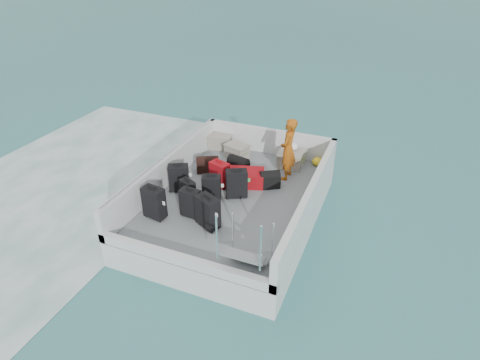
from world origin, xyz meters
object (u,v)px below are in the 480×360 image
(suitcase_1, at_px, (188,192))
(suitcase_5, at_px, (220,174))
(suitcase_2, at_px, (179,178))
(suitcase_3, at_px, (191,203))
(crate_0, at_px, (220,142))
(crate_2, at_px, (292,157))
(suitcase_7, at_px, (237,184))
(suitcase_6, at_px, (208,212))
(crate_1, at_px, (237,152))
(suitcase_8, at_px, (246,178))
(crate_3, at_px, (289,161))
(suitcase_4, at_px, (211,188))
(passenger, at_px, (288,149))
(suitcase_0, at_px, (154,203))

(suitcase_1, xyz_separation_m, suitcase_5, (0.35, 0.92, 0.03))
(suitcase_2, distance_m, suitcase_3, 1.10)
(suitcase_5, xyz_separation_m, crate_0, (-0.85, 1.88, -0.12))
(suitcase_1, relative_size, crate_2, 0.94)
(suitcase_7, bearing_deg, suitcase_6, -123.48)
(suitcase_2, bearing_deg, crate_1, 47.47)
(suitcase_8, relative_size, crate_2, 1.47)
(suitcase_2, height_order, crate_3, suitcase_2)
(suitcase_2, height_order, suitcase_5, suitcase_2)
(crate_0, bearing_deg, suitcase_1, -79.86)
(suitcase_3, height_order, suitcase_8, suitcase_3)
(suitcase_2, xyz_separation_m, suitcase_4, (0.87, -0.09, -0.02))
(suitcase_6, height_order, passenger, passenger)
(suitcase_0, distance_m, suitcase_4, 1.33)
(suitcase_3, height_order, suitcase_7, suitcase_7)
(suitcase_2, relative_size, suitcase_4, 1.07)
(crate_1, bearing_deg, crate_0, 150.41)
(suitcase_3, distance_m, suitcase_4, 0.74)
(suitcase_5, height_order, crate_0, suitcase_5)
(suitcase_4, distance_m, passenger, 2.10)
(suitcase_0, xyz_separation_m, suitcase_8, (1.26, 2.00, -0.18))
(suitcase_1, xyz_separation_m, suitcase_4, (0.44, 0.29, 0.03))
(suitcase_1, bearing_deg, passenger, 76.21)
(suitcase_2, bearing_deg, suitcase_4, -31.99)
(suitcase_0, distance_m, suitcase_1, 0.86)
(suitcase_1, relative_size, suitcase_8, 0.64)
(suitcase_2, xyz_separation_m, suitcase_7, (1.34, 0.26, 0.01))
(suitcase_5, bearing_deg, suitcase_0, -94.58)
(suitcase_6, distance_m, suitcase_8, 1.86)
(suitcase_0, relative_size, suitcase_6, 1.04)
(suitcase_8, bearing_deg, suitcase_1, 127.38)
(crate_2, bearing_deg, suitcase_8, -117.08)
(suitcase_0, height_order, crate_3, suitcase_0)
(suitcase_1, height_order, crate_2, suitcase_1)
(suitcase_2, distance_m, suitcase_5, 0.95)
(suitcase_3, distance_m, crate_1, 2.88)
(suitcase_3, bearing_deg, suitcase_5, 93.66)
(suitcase_5, distance_m, suitcase_8, 0.64)
(suitcase_5, distance_m, suitcase_6, 1.60)
(suitcase_0, xyz_separation_m, suitcase_6, (1.17, 0.15, -0.01))
(crate_1, bearing_deg, suitcase_8, -58.77)
(suitcase_3, bearing_deg, crate_1, 98.27)
(suitcase_0, xyz_separation_m, suitcase_7, (1.28, 1.39, -0.02))
(suitcase_0, xyz_separation_m, suitcase_1, (0.37, 0.77, -0.08))
(suitcase_2, bearing_deg, passenger, 9.00)
(suitcase_3, xyz_separation_m, crate_1, (-0.15, 2.87, -0.15))
(suitcase_2, bearing_deg, suitcase_3, -74.12)
(suitcase_3, bearing_deg, suitcase_8, 76.18)
(suitcase_6, relative_size, suitcase_8, 0.79)
(suitcase_8, height_order, crate_0, crate_0)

